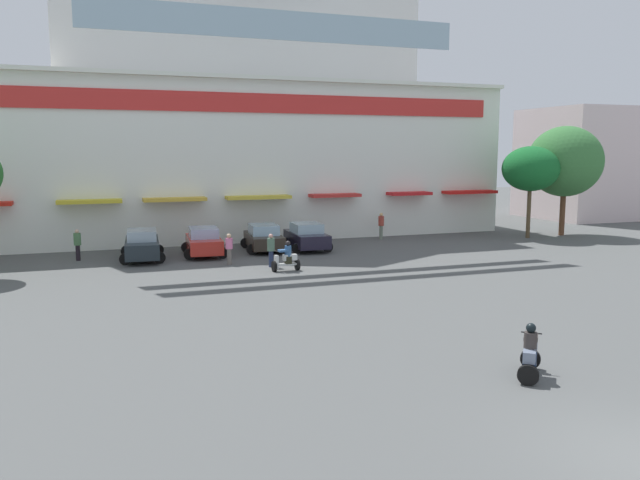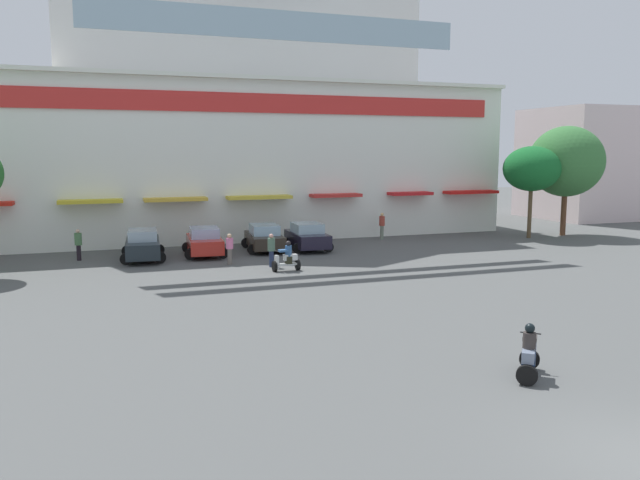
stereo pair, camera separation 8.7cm
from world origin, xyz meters
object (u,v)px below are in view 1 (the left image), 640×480
(parked_car_1, at_px, (204,242))
(parked_car_2, at_px, (264,238))
(scooter_rider_0, at_px, (286,259))
(pedestrian_0, at_px, (229,247))
(scooter_rider_1, at_px, (530,355))
(parked_car_3, at_px, (307,236))
(plaza_tree_3, at_px, (565,162))
(pedestrian_3, at_px, (271,248))
(plaza_tree_1, at_px, (531,169))
(pedestrian_1, at_px, (77,243))
(pedestrian_2, at_px, (381,224))
(parked_car_0, at_px, (142,245))

(parked_car_1, relative_size, parked_car_2, 0.98)
(scooter_rider_0, height_order, pedestrian_0, pedestrian_0)
(scooter_rider_1, bearing_deg, parked_car_2, 93.05)
(parked_car_3, bearing_deg, parked_car_2, 168.10)
(parked_car_2, distance_m, parked_car_3, 2.48)
(plaza_tree_3, relative_size, scooter_rider_1, 5.11)
(plaza_tree_3, height_order, pedestrian_3, plaza_tree_3)
(pedestrian_0, relative_size, pedestrian_3, 0.95)
(parked_car_1, bearing_deg, parked_car_2, 8.59)
(plaza_tree_1, relative_size, pedestrian_0, 3.81)
(parked_car_2, distance_m, scooter_rider_1, 22.20)
(parked_car_2, relative_size, parked_car_3, 1.06)
(scooter_rider_1, relative_size, pedestrian_3, 0.87)
(pedestrian_1, xyz_separation_m, pedestrian_3, (9.05, -5.17, 0.00))
(scooter_rider_1, bearing_deg, pedestrian_2, 73.41)
(parked_car_1, bearing_deg, pedestrian_0, -76.92)
(scooter_rider_1, bearing_deg, pedestrian_1, 116.70)
(parked_car_3, xyz_separation_m, pedestrian_3, (-3.38, -4.60, 0.15))
(pedestrian_0, bearing_deg, scooter_rider_0, -49.48)
(pedestrian_2, bearing_deg, parked_car_2, -165.70)
(parked_car_0, distance_m, pedestrian_2, 15.52)
(scooter_rider_1, height_order, pedestrian_0, pedestrian_0)
(scooter_rider_0, bearing_deg, pedestrian_2, 43.53)
(pedestrian_1, bearing_deg, plaza_tree_3, -0.51)
(parked_car_1, height_order, scooter_rider_1, parked_car_1)
(parked_car_3, relative_size, scooter_rider_1, 2.78)
(pedestrian_3, bearing_deg, parked_car_3, 53.68)
(pedestrian_0, xyz_separation_m, pedestrian_1, (-7.23, 3.84, 0.04))
(scooter_rider_0, xyz_separation_m, pedestrian_0, (-2.22, 2.60, 0.30))
(parked_car_0, bearing_deg, plaza_tree_1, 0.70)
(pedestrian_1, height_order, pedestrian_3, pedestrian_3)
(parked_car_0, bearing_deg, scooter_rider_1, -69.47)
(plaza_tree_3, height_order, pedestrian_2, plaza_tree_3)
(parked_car_1, bearing_deg, scooter_rider_0, -62.99)
(parked_car_1, distance_m, pedestrian_0, 3.33)
(parked_car_0, height_order, pedestrian_2, pedestrian_2)
(parked_car_2, bearing_deg, parked_car_1, -171.41)
(plaza_tree_3, bearing_deg, plaza_tree_1, -173.75)
(scooter_rider_0, xyz_separation_m, pedestrian_2, (8.97, 8.52, 0.39))
(parked_car_2, height_order, scooter_rider_1, parked_car_2)
(scooter_rider_0, bearing_deg, pedestrian_1, 145.76)
(plaza_tree_1, xyz_separation_m, parked_car_0, (-24.66, -0.30, -3.74))
(scooter_rider_0, relative_size, scooter_rider_1, 1.01)
(scooter_rider_1, relative_size, pedestrian_1, 0.87)
(plaza_tree_1, distance_m, pedestrian_2, 10.43)
(parked_car_0, xyz_separation_m, pedestrian_3, (5.85, -4.27, 0.13))
(scooter_rider_0, bearing_deg, parked_car_3, 63.12)
(plaza_tree_3, bearing_deg, parked_car_1, -179.24)
(scooter_rider_0, relative_size, pedestrian_2, 0.84)
(plaza_tree_3, relative_size, parked_car_2, 1.74)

